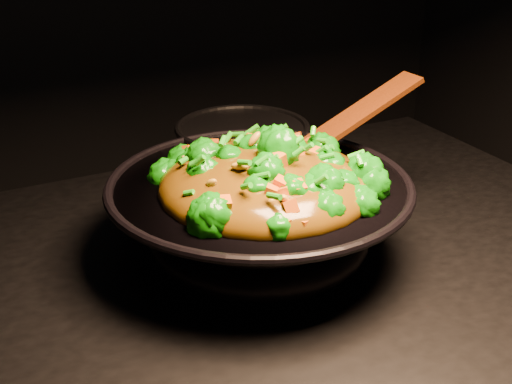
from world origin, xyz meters
TOP-DOWN VIEW (x-y plane):
  - wok at (0.03, 0.06)m, footprint 0.46×0.46m
  - stir_fry at (0.03, 0.04)m, footprint 0.36×0.36m
  - spatula at (0.18, 0.09)m, footprint 0.27×0.06m
  - back_pot at (0.11, 0.27)m, footprint 0.27×0.27m

SIDE VIEW (x-z plane):
  - wok at x=0.03m, z-range 0.90..1.01m
  - back_pot at x=0.11m, z-range 0.90..1.02m
  - spatula at x=0.18m, z-range 1.00..1.12m
  - stir_fry at x=0.03m, z-range 1.01..1.11m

